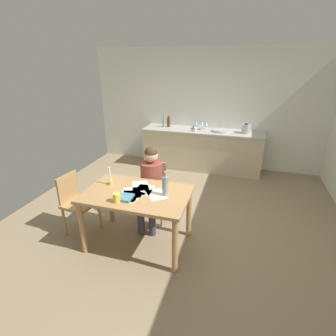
{
  "coord_description": "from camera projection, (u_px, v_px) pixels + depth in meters",
  "views": [
    {
      "loc": [
        0.86,
        -3.28,
        2.29
      ],
      "look_at": [
        -0.14,
        0.05,
        0.85
      ],
      "focal_mm": 27.52,
      "sensor_mm": 36.0,
      "label": 1
    }
  ],
  "objects": [
    {
      "name": "paper_letter",
      "position": [
        156.0,
        194.0,
        3.18
      ],
      "size": [
        0.35,
        0.36,
        0.0
      ],
      "primitive_type": "cube",
      "rotation": [
        0.0,
        0.0,
        0.65
      ],
      "color": "white",
      "rests_on": "dining_table"
    },
    {
      "name": "coffee_mug",
      "position": [
        117.0,
        198.0,
        3.0
      ],
      "size": [
        0.13,
        0.09,
        0.11
      ],
      "color": "#F2CC4C",
      "rests_on": "dining_table"
    },
    {
      "name": "sink_unit",
      "position": [
        221.0,
        130.0,
        5.54
      ],
      "size": [
        0.36,
        0.36,
        0.24
      ],
      "color": "#B2B7BC",
      "rests_on": "kitchen_counter"
    },
    {
      "name": "book_magazine",
      "position": [
        126.0,
        198.0,
        3.08
      ],
      "size": [
        0.17,
        0.2,
        0.03
      ],
      "primitive_type": "cube",
      "rotation": [
        0.0,
        0.0,
        0.05
      ],
      "color": "teal",
      "rests_on": "dining_table"
    },
    {
      "name": "dining_table",
      "position": [
        137.0,
        200.0,
        3.27
      ],
      "size": [
        1.32,
        0.85,
        0.77
      ],
      "color": "tan",
      "rests_on": "ground"
    },
    {
      "name": "paper_flyer",
      "position": [
        140.0,
        186.0,
        3.4
      ],
      "size": [
        0.32,
        0.36,
        0.0
      ],
      "primitive_type": "cube",
      "rotation": [
        0.0,
        0.0,
        0.46
      ],
      "color": "white",
      "rests_on": "dining_table"
    },
    {
      "name": "bottle_vinegar",
      "position": [
        169.0,
        122.0,
        5.9
      ],
      "size": [
        0.07,
        0.07,
        0.26
      ],
      "color": "#593319",
      "rests_on": "kitchen_counter"
    },
    {
      "name": "bottle_oil",
      "position": [
        164.0,
        122.0,
        5.89
      ],
      "size": [
        0.06,
        0.06,
        0.26
      ],
      "color": "#8C999E",
      "rests_on": "kitchen_counter"
    },
    {
      "name": "candlestick",
      "position": [
        110.0,
        180.0,
        3.42
      ],
      "size": [
        0.06,
        0.06,
        0.25
      ],
      "color": "gold",
      "rests_on": "dining_table"
    },
    {
      "name": "wine_glass_near_sink",
      "position": [
        206.0,
        124.0,
        5.73
      ],
      "size": [
        0.07,
        0.07,
        0.15
      ],
      "color": "silver",
      "rests_on": "kitchen_counter"
    },
    {
      "name": "paper_notice",
      "position": [
        144.0,
        190.0,
        3.3
      ],
      "size": [
        0.23,
        0.31,
        0.0
      ],
      "primitive_type": "cube",
      "rotation": [
        0.0,
        0.0,
        0.08
      ],
      "color": "white",
      "rests_on": "dining_table"
    },
    {
      "name": "kitchen_counter",
      "position": [
        202.0,
        149.0,
        5.82
      ],
      "size": [
        2.63,
        0.64,
        0.9
      ],
      "color": "beige",
      "rests_on": "ground"
    },
    {
      "name": "ground_plane",
      "position": [
        176.0,
        221.0,
        4.02
      ],
      "size": [
        5.2,
        5.2,
        0.04
      ],
      "primitive_type": "cube",
      "color": "#937F60"
    },
    {
      "name": "mixing_bowl",
      "position": [
        197.0,
        127.0,
        5.72
      ],
      "size": [
        0.22,
        0.22,
        0.1
      ],
      "primitive_type": "ellipsoid",
      "color": "#668C99",
      "rests_on": "kitchen_counter"
    },
    {
      "name": "wall_back",
      "position": [
        206.0,
        109.0,
        5.82
      ],
      "size": [
        5.2,
        0.12,
        2.6
      ],
      "primitive_type": "cube",
      "color": "silver",
      "rests_on": "ground"
    },
    {
      "name": "paper_envelope",
      "position": [
        129.0,
        196.0,
        3.14
      ],
      "size": [
        0.27,
        0.34,
        0.0
      ],
      "primitive_type": "cube",
      "rotation": [
        0.0,
        0.0,
        0.23
      ],
      "color": "white",
      "rests_on": "dining_table"
    },
    {
      "name": "paper_bill",
      "position": [
        132.0,
        196.0,
        3.14
      ],
      "size": [
        0.28,
        0.34,
        0.0
      ],
      "primitive_type": "cube",
      "rotation": [
        0.0,
        0.0,
        -0.27
      ],
      "color": "white",
      "rests_on": "dining_table"
    },
    {
      "name": "person_seated",
      "position": [
        151.0,
        182.0,
        3.73
      ],
      "size": [
        0.37,
        0.62,
        1.19
      ],
      "color": "brown",
      "rests_on": "ground"
    },
    {
      "name": "stovetop_kettle",
      "position": [
        246.0,
        129.0,
        5.37
      ],
      "size": [
        0.18,
        0.18,
        0.22
      ],
      "color": "#B7BABF",
      "rests_on": "kitchen_counter"
    },
    {
      "name": "wine_glass_back_left",
      "position": [
        196.0,
        123.0,
        5.79
      ],
      "size": [
        0.07,
        0.07,
        0.15
      ],
      "color": "silver",
      "rests_on": "kitchen_counter"
    },
    {
      "name": "teacup_on_counter",
      "position": [
        196.0,
        129.0,
        5.53
      ],
      "size": [
        0.12,
        0.08,
        0.09
      ],
      "color": "white",
      "rests_on": "kitchen_counter"
    },
    {
      "name": "chair_side_empty",
      "position": [
        77.0,
        201.0,
        3.58
      ],
      "size": [
        0.45,
        0.45,
        0.87
      ],
      "color": "tan",
      "rests_on": "ground"
    },
    {
      "name": "wine_glass_by_kettle",
      "position": [
        202.0,
        124.0,
        5.75
      ],
      "size": [
        0.07,
        0.07,
        0.15
      ],
      "color": "silver",
      "rests_on": "kitchen_counter"
    },
    {
      "name": "paper_receipt",
      "position": [
        132.0,
        193.0,
        3.22
      ],
      "size": [
        0.32,
        0.36,
        0.0
      ],
      "primitive_type": "cube",
      "rotation": [
        0.0,
        0.0,
        0.48
      ],
      "color": "white",
      "rests_on": "dining_table"
    },
    {
      "name": "wine_bottle_on_table",
      "position": [
        165.0,
        185.0,
        3.12
      ],
      "size": [
        0.08,
        0.08,
        0.31
      ],
      "color": "#8C999E",
      "rests_on": "dining_table"
    },
    {
      "name": "chair_at_table",
      "position": [
        153.0,
        189.0,
        3.93
      ],
      "size": [
        0.45,
        0.45,
        0.88
      ],
      "color": "tan",
      "rests_on": "ground"
    }
  ]
}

